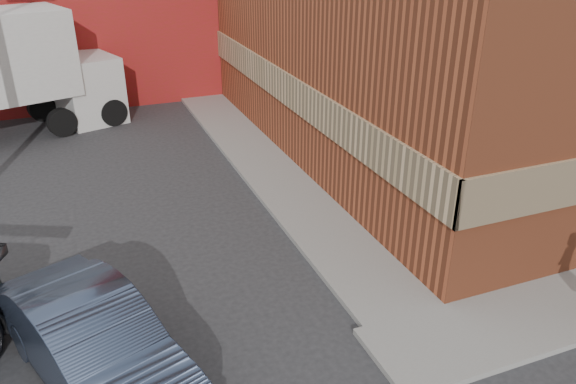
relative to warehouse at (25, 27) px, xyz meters
name	(u,v)px	position (x,y,z in m)	size (l,w,h in m)	color
ground	(377,327)	(6.00, -20.00, -2.81)	(90.00, 90.00, 0.00)	#28282B
sidewalk_west	(254,154)	(6.60, -11.00, -2.75)	(1.80, 18.00, 0.12)	gray
warehouse	(25,27)	(0.00, 0.00, 0.00)	(16.30, 8.30, 5.60)	maroon
sedan	(96,344)	(1.11, -19.50, -2.05)	(1.61, 4.61, 1.52)	#333F56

